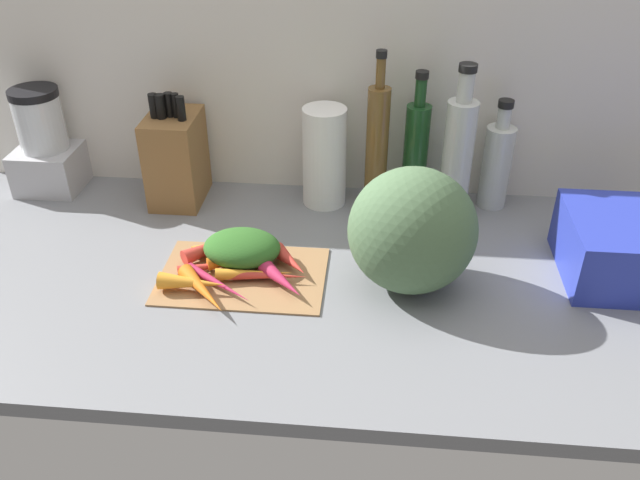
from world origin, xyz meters
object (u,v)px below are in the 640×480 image
object	(u,v)px
carrot_1	(240,258)
dish_rack	(633,248)
carrot_4	(254,274)
paper_towel_roll	(324,157)
carrot_3	(192,283)
carrot_6	(212,266)
carrot_5	(282,280)
blender_appliance	(46,147)
winter_squash	(412,231)
carrot_9	(290,260)
bottle_2	(457,155)
carrot_0	(203,290)
knife_block	(176,157)
carrot_7	(216,245)
bottle_0	(377,146)
cutting_board	(243,275)
bottle_3	(497,164)
carrot_10	(268,276)
carrot_2	(218,284)
carrot_8	(221,243)
bottle_1	(416,152)

from	to	relation	value
carrot_1	dish_rack	xyz separation A→B (cm)	(78.07, 4.82, 4.20)
carrot_4	paper_towel_roll	size ratio (longest dim) A/B	0.64
carrot_3	carrot_6	xyz separation A→B (cm)	(2.28, 6.93, -0.73)
carrot_5	blender_appliance	world-z (taller)	blender_appliance
winter_squash	carrot_3	bearing A→B (deg)	-170.70
carrot_9	bottle_2	bearing A→B (deg)	37.53
carrot_0	knife_block	xyz separation A→B (cm)	(-15.10, 38.79, 8.60)
carrot_4	carrot_7	xyz separation A→B (cm)	(-9.95, 9.90, -0.18)
carrot_7	winter_squash	bearing A→B (deg)	-10.97
carrot_3	paper_towel_roll	distance (cm)	45.48
carrot_1	bottle_0	world-z (taller)	bottle_0
cutting_board	bottle_3	distance (cm)	64.36
bottle_2	paper_towel_roll	bearing A→B (deg)	174.35
carrot_10	paper_towel_roll	world-z (taller)	paper_towel_roll
carrot_9	knife_block	world-z (taller)	knife_block
carrot_4	carrot_5	distance (cm)	6.31
carrot_2	carrot_1	bearing A→B (deg)	73.10
carrot_3	carrot_7	xyz separation A→B (cm)	(1.32, 14.62, -0.66)
paper_towel_roll	bottle_2	distance (cm)	30.14
carrot_2	bottle_3	bearing A→B (deg)	35.03
cutting_board	carrot_8	distance (cm)	10.29
bottle_0	carrot_7	bearing A→B (deg)	-144.52
cutting_board	carrot_2	bearing A→B (deg)	-125.19
carrot_0	paper_towel_roll	world-z (taller)	paper_towel_roll
carrot_5	dish_rack	bearing A→B (deg)	9.95
carrot_10	blender_appliance	world-z (taller)	blender_appliance
winter_squash	bottle_1	xyz separation A→B (cm)	(1.47, 33.27, 0.76)
blender_appliance	paper_towel_roll	xyz separation A→B (cm)	(67.76, -1.35, 0.91)
cutting_board	bottle_2	world-z (taller)	bottle_2
carrot_2	knife_block	distance (cm)	40.77
carrot_9	dish_rack	world-z (taller)	dish_rack
dish_rack	blender_appliance	bearing A→B (deg)	169.01
cutting_board	carrot_1	size ratio (longest dim) A/B	2.46
cutting_board	carrot_2	xyz separation A→B (cm)	(-3.69, -5.23, 1.44)
carrot_1	blender_appliance	size ratio (longest dim) A/B	0.53
carrot_3	blender_appliance	distance (cm)	61.19
bottle_1	carrot_0	bearing A→B (deg)	-133.89
carrot_3	carrot_6	size ratio (longest dim) A/B	0.94
carrot_0	carrot_10	bearing A→B (deg)	29.49
bottle_2	carrot_3	bearing A→B (deg)	-145.55
blender_appliance	bottle_3	bearing A→B (deg)	0.56
carrot_10	winter_squash	bearing A→B (deg)	4.77
dish_rack	carrot_6	bearing A→B (deg)	-174.81
bottle_2	dish_rack	bearing A→B (deg)	-32.23
bottle_3	dish_rack	bearing A→B (deg)	-48.15
carrot_0	carrot_6	distance (cm)	8.90
carrot_2	bottle_0	world-z (taller)	bottle_0
carrot_4	carrot_6	size ratio (longest dim) A/B	1.10
carrot_7	knife_block	distance (cm)	27.69
carrot_1	carrot_8	xyz separation A→B (cm)	(-4.92, 4.78, 0.29)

